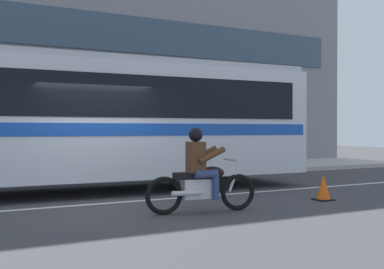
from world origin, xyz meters
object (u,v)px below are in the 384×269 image
(motorcycle_with_rider, at_px, (201,177))
(traffic_cone, at_px, (323,188))
(transit_bus, at_px, (73,115))
(fire_hydrant, at_px, (138,161))

(motorcycle_with_rider, xyz_separation_m, traffic_cone, (3.06, 0.10, -0.40))
(transit_bus, height_order, traffic_cone, transit_bus)
(transit_bus, height_order, motorcycle_with_rider, transit_bus)
(transit_bus, bearing_deg, fire_hydrant, 46.51)
(motorcycle_with_rider, bearing_deg, fire_hydrant, 79.27)
(fire_hydrant, height_order, traffic_cone, fire_hydrant)
(transit_bus, distance_m, traffic_cone, 6.01)
(traffic_cone, bearing_deg, motorcycle_with_rider, -178.19)
(traffic_cone, bearing_deg, fire_hydrant, 105.81)
(motorcycle_with_rider, height_order, fire_hydrant, motorcycle_with_rider)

